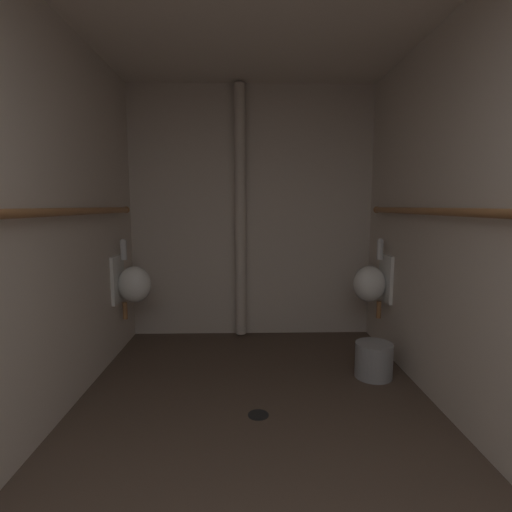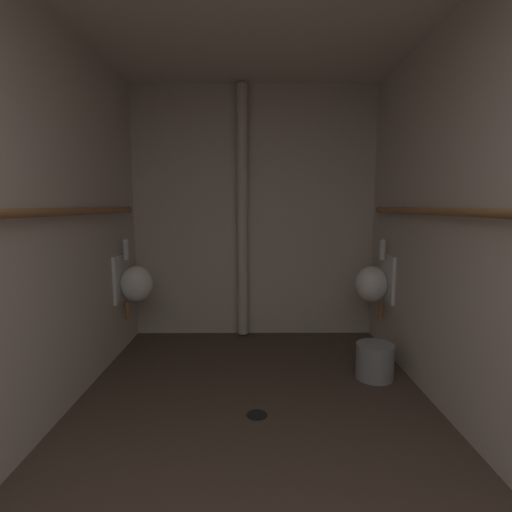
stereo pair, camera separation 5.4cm
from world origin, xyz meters
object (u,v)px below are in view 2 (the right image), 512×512
(urinal_left_mid, at_px, (135,283))
(standpipe_back_wall, at_px, (243,213))
(floor_drain, at_px, (257,415))
(urinal_right_mid, at_px, (374,283))
(waste_bin, at_px, (375,361))

(urinal_left_mid, xyz_separation_m, standpipe_back_wall, (1.00, 0.45, 0.64))
(standpipe_back_wall, relative_size, floor_drain, 18.25)
(urinal_right_mid, height_order, waste_bin, urinal_right_mid)
(urinal_left_mid, relative_size, waste_bin, 2.52)
(urinal_right_mid, relative_size, floor_drain, 5.39)
(urinal_left_mid, height_order, waste_bin, urinal_left_mid)
(floor_drain, bearing_deg, urinal_right_mid, 45.63)
(urinal_left_mid, xyz_separation_m, waste_bin, (2.09, -0.58, -0.53))
(urinal_left_mid, distance_m, urinal_right_mid, 2.23)
(urinal_left_mid, bearing_deg, floor_drain, -45.28)
(floor_drain, bearing_deg, standpipe_back_wall, 94.89)
(standpipe_back_wall, bearing_deg, urinal_left_mid, -155.56)
(standpipe_back_wall, height_order, floor_drain, standpipe_back_wall)
(floor_drain, relative_size, waste_bin, 0.47)
(urinal_right_mid, height_order, standpipe_back_wall, standpipe_back_wall)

